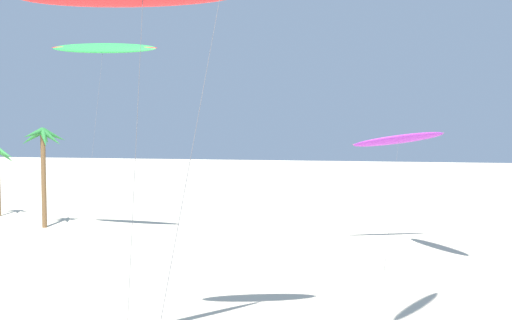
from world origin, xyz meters
The scene contains 3 objects.
palm_tree_1 centered at (-19.47, 45.24, 6.93)m, with size 3.70×3.83×8.52m.
flying_kite_8 centered at (-11.94, 41.81, 14.37)m, with size 8.84×10.02×15.09m.
flying_kite_9 centered at (9.56, 44.33, 7.63)m, with size 6.51×11.30×8.46m.
Camera 1 is at (7.55, 5.54, 8.23)m, focal length 37.02 mm.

